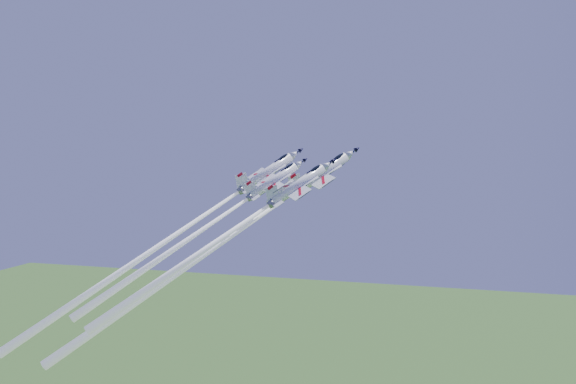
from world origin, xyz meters
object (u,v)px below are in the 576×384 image
(jet_lead, at_px, (218,245))
(jet_left, at_px, (167,241))
(jet_right, at_px, (224,237))
(jet_slot, at_px, (201,231))

(jet_lead, bearing_deg, jet_left, -117.11)
(jet_lead, distance_m, jet_left, 10.30)
(jet_right, height_order, jet_slot, jet_slot)
(jet_left, bearing_deg, jet_right, 30.67)
(jet_slot, bearing_deg, jet_lead, 132.91)
(jet_right, bearing_deg, jet_left, -149.33)
(jet_right, relative_size, jet_slot, 1.04)
(jet_right, xyz_separation_m, jet_slot, (-5.13, 1.22, 0.69))
(jet_right, bearing_deg, jet_lead, 170.81)
(jet_lead, height_order, jet_right, jet_lead)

